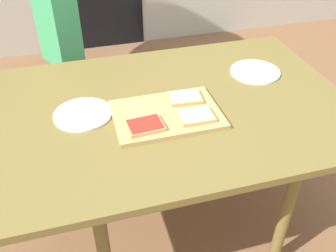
{
  "coord_description": "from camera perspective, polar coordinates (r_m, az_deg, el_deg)",
  "views": [
    {
      "loc": [
        -0.37,
        -1.21,
        1.55
      ],
      "look_at": [
        -0.03,
        0.0,
        0.59
      ],
      "focal_mm": 40.37,
      "sensor_mm": 36.0,
      "label": 1
    }
  ],
  "objects": [
    {
      "name": "plate_white_right",
      "position": [
        1.8,
        13.02,
        8.0
      ],
      "size": [
        0.23,
        0.23,
        0.01
      ],
      "primitive_type": "cylinder",
      "color": "white",
      "rests_on": "dining_table"
    },
    {
      "name": "ground_plane",
      "position": [
        2.0,
        0.73,
        -13.48
      ],
      "size": [
        16.0,
        16.0,
        0.0
      ],
      "primitive_type": "plane",
      "color": "brown"
    },
    {
      "name": "pizza_slice_near_right",
      "position": [
        1.42,
        4.26,
        1.53
      ],
      "size": [
        0.13,
        0.1,
        0.02
      ],
      "color": "tan",
      "rests_on": "cutting_board"
    },
    {
      "name": "pizza_slice_far_right",
      "position": [
        1.52,
        2.62,
        4.26
      ],
      "size": [
        0.14,
        0.11,
        0.02
      ],
      "color": "tan",
      "rests_on": "cutting_board"
    },
    {
      "name": "child_left",
      "position": [
        2.21,
        -15.78,
        11.5
      ],
      "size": [
        0.23,
        0.28,
        1.12
      ],
      "color": "#393148",
      "rests_on": "ground"
    },
    {
      "name": "dining_table",
      "position": [
        1.56,
        0.91,
        1.44
      ],
      "size": [
        1.43,
        0.99,
        0.7
      ],
      "color": "brown",
      "rests_on": "ground"
    },
    {
      "name": "plate_white_left",
      "position": [
        1.5,
        -12.73,
        1.77
      ],
      "size": [
        0.23,
        0.23,
        0.01
      ],
      "primitive_type": "cylinder",
      "color": "silver",
      "rests_on": "dining_table"
    },
    {
      "name": "pizza_slice_near_left",
      "position": [
        1.37,
        -3.5,
        0.07
      ],
      "size": [
        0.14,
        0.11,
        0.02
      ],
      "color": "tan",
      "rests_on": "cutting_board"
    },
    {
      "name": "cutting_board",
      "position": [
        1.46,
        -0.22,
        1.77
      ],
      "size": [
        0.41,
        0.29,
        0.02
      ],
      "primitive_type": "cube",
      "color": "tan",
      "rests_on": "dining_table"
    }
  ]
}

